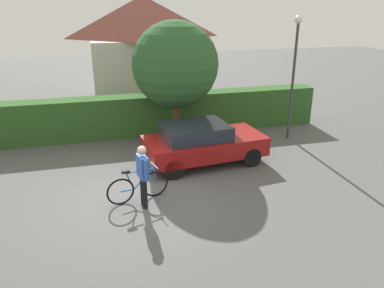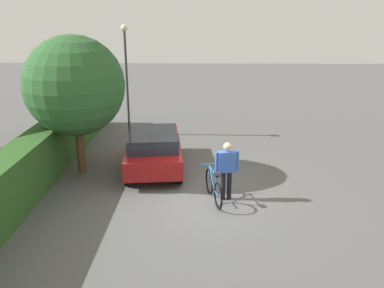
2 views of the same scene
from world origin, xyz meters
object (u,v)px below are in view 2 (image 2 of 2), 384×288
(person_rider, at_px, (227,166))
(tree_kerbside, at_px, (75,86))
(street_lamp, at_px, (126,66))
(bicycle, at_px, (213,187))
(parked_car_near, at_px, (153,148))

(person_rider, relative_size, tree_kerbside, 0.38)
(street_lamp, bearing_deg, bicycle, -150.88)
(parked_car_near, distance_m, person_rider, 3.28)
(tree_kerbside, bearing_deg, bicycle, -114.58)
(bicycle, xyz_separation_m, person_rider, (0.11, -0.37, 0.61))
(person_rider, xyz_separation_m, street_lamp, (6.25, 3.91, 1.94))
(tree_kerbside, bearing_deg, parked_car_near, -81.23)
(street_lamp, distance_m, tree_kerbside, 4.43)
(parked_car_near, xyz_separation_m, tree_kerbside, (-0.37, 2.38, 2.18))
(person_rider, height_order, street_lamp, street_lamp)
(person_rider, bearing_deg, tree_kerbside, 68.22)
(street_lamp, bearing_deg, parked_car_near, -158.77)
(parked_car_near, bearing_deg, person_rider, -133.81)
(parked_car_near, distance_m, street_lamp, 4.81)
(tree_kerbside, bearing_deg, person_rider, -111.78)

